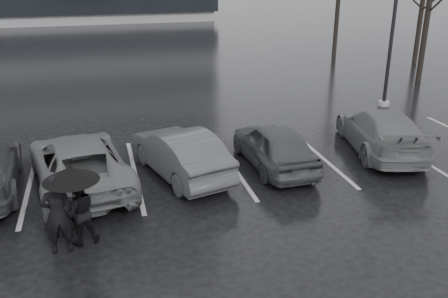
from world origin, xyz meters
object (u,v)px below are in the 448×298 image
car_east (381,130)px  lamp_post (395,11)px  car_main (274,145)px  car_west_b (79,162)px  car_west_a (180,152)px  pedestrian_right (79,211)px  pedestrian_left (57,214)px

car_east → lamp_post: lamp_post is taller
car_main → car_west_b: car_west_b is taller
car_west_a → pedestrian_right: 3.98m
car_main → pedestrian_left: pedestrian_left is taller
car_west_a → lamp_post: bearing=-168.9°
car_east → pedestrian_left: (-9.37, -3.46, 0.20)m
car_main → car_west_b: (-5.39, 0.02, 0.03)m
car_main → lamp_post: bearing=-146.0°
car_west_b → car_east: size_ratio=1.06×
lamp_post → car_west_b: bearing=-158.1°
car_west_b → car_east: car_west_b is taller
car_main → car_west_b: bearing=-2.7°
car_main → pedestrian_right: size_ratio=2.51×
car_west_b → pedestrian_left: size_ratio=2.82×
car_west_b → pedestrian_left: pedestrian_left is taller
car_east → pedestrian_left: 9.99m
pedestrian_right → car_main: bearing=-163.9°
car_east → pedestrian_right: bearing=32.0°
car_main → pedestrian_right: bearing=25.8°
car_main → lamp_post: 8.63m
pedestrian_right → lamp_post: (11.84, 7.68, 2.98)m
car_east → lamp_post: bearing=-110.5°
car_east → lamp_post: 6.12m
pedestrian_right → pedestrian_left: bearing=17.5°
car_main → car_west_b: size_ratio=0.78×
car_west_a → car_west_b: bearing=-14.6°
car_west_b → car_main: bearing=170.3°
car_west_b → pedestrian_right: pedestrian_right is taller
pedestrian_left → car_main: bearing=-156.7°
car_west_a → pedestrian_left: size_ratio=2.33×
car_west_b → pedestrian_left: bearing=73.8°
lamp_post → car_west_a: bearing=-152.9°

